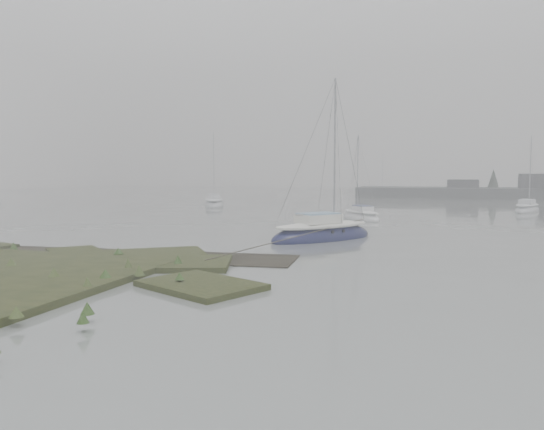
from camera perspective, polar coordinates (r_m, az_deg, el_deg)
The scene contains 6 objects.
ground at distance 45.67m, azimuth 8.44°, elevation 0.18°, with size 160.00×160.00×0.00m, color slate.
sailboat_main at distance 27.75m, azimuth 5.40°, elevation -2.07°, with size 5.52×6.41×9.06m.
sailboat_white at distance 39.97m, azimuth 9.56°, elevation -0.16°, with size 4.08×4.83×6.79m.
sailboat_far_a at distance 54.86m, azimuth -6.25°, elevation 1.21°, with size 4.05×6.10×8.21m.
sailboat_far_b at distance 51.99m, azimuth 25.74°, elevation 0.56°, with size 3.33×5.40×7.25m.
sailboat_far_c at distance 76.52m, azimuth 12.24°, elevation 2.06°, with size 4.72×1.76×6.56m.
Camera 1 is at (7.41, -14.92, 3.52)m, focal length 35.00 mm.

